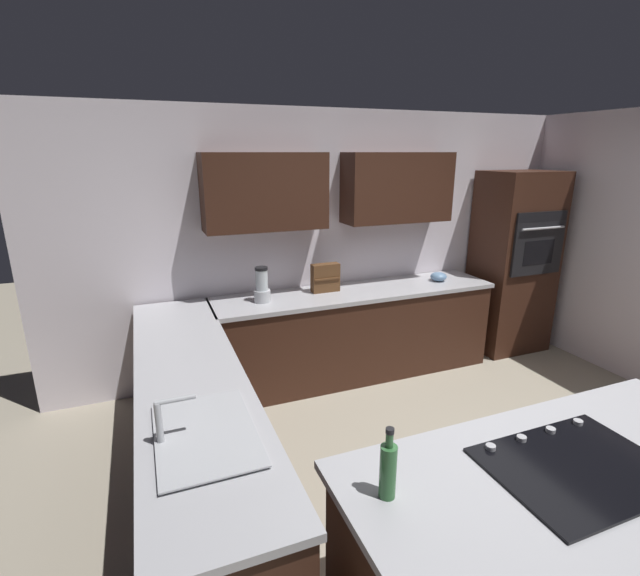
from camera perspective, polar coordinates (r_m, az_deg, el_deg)
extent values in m
plane|color=#9E937F|center=(3.65, 18.58, -21.40)|extent=(14.00, 14.00, 0.00)
cube|color=silver|center=(4.76, 3.80, 5.71)|extent=(6.00, 0.10, 2.60)
cube|color=#381E14|center=(4.68, 9.65, 12.29)|extent=(1.10, 0.34, 0.67)
cube|color=#381E14|center=(4.15, -6.93, 11.87)|extent=(1.10, 0.34, 0.67)
cube|color=#381E14|center=(4.64, 4.47, -5.85)|extent=(2.80, 0.60, 0.86)
cube|color=#B2B2B7|center=(4.48, 4.60, -0.53)|extent=(2.84, 0.64, 0.04)
cube|color=#381E14|center=(3.21, -15.38, -17.50)|extent=(0.60, 2.90, 0.86)
cube|color=#B2B2B7|center=(2.98, -16.05, -10.31)|extent=(0.64, 2.94, 0.04)
cube|color=#381E14|center=(2.66, 27.97, -27.44)|extent=(1.99, 0.85, 0.86)
cube|color=#B2B2B7|center=(2.38, 29.51, -19.46)|extent=(2.07, 0.93, 0.04)
cube|color=#381E14|center=(5.57, 23.01, 2.92)|extent=(0.80, 0.60, 2.01)
cube|color=black|center=(5.31, 25.63, 4.47)|extent=(0.66, 0.03, 0.56)
cube|color=black|center=(5.31, 25.67, 4.02)|extent=(0.40, 0.01, 0.26)
cube|color=black|center=(5.26, 26.08, 7.98)|extent=(0.66, 0.02, 0.11)
cylinder|color=silver|center=(5.25, 26.20, 6.73)|extent=(0.56, 0.02, 0.02)
cube|color=#515456|center=(2.49, -14.71, -15.24)|extent=(0.40, 0.30, 0.02)
cube|color=#515456|center=(2.21, -13.50, -19.73)|extent=(0.40, 0.30, 0.02)
cube|color=#B7BABF|center=(2.34, -14.16, -17.16)|extent=(0.46, 0.70, 0.01)
cylinder|color=#B7BABF|center=(2.28, -19.50, -15.82)|extent=(0.03, 0.03, 0.22)
cylinder|color=#B7BABF|center=(2.23, -17.67, -13.19)|extent=(0.18, 0.02, 0.02)
cube|color=black|center=(2.37, 29.61, -18.93)|extent=(0.76, 0.56, 0.01)
cylinder|color=#B2B2B7|center=(2.66, 29.59, -14.40)|extent=(0.04, 0.04, 0.02)
cylinder|color=#B2B2B7|center=(2.54, 26.91, -15.57)|extent=(0.04, 0.04, 0.02)
cylinder|color=#B2B2B7|center=(2.42, 23.92, -16.82)|extent=(0.04, 0.04, 0.02)
cylinder|color=#B2B2B7|center=(2.31, 20.58, -18.15)|extent=(0.04, 0.04, 0.02)
cylinder|color=silver|center=(4.14, -7.24, -0.98)|extent=(0.15, 0.15, 0.11)
cylinder|color=silver|center=(4.10, -7.31, 0.99)|extent=(0.11, 0.11, 0.19)
cylinder|color=black|center=(4.07, -7.37, 2.43)|extent=(0.12, 0.12, 0.03)
ellipsoid|color=#668CB2|center=(4.94, 14.62, 1.40)|extent=(0.17, 0.17, 0.09)
cube|color=brown|center=(4.39, 0.67, 1.29)|extent=(0.27, 0.10, 0.27)
cube|color=brown|center=(4.34, 0.94, 1.12)|extent=(0.26, 0.02, 0.02)
cylinder|color=#336B38|center=(1.92, 8.50, -21.79)|extent=(0.07, 0.07, 0.23)
cylinder|color=#336B38|center=(1.83, 8.70, -18.29)|extent=(0.03, 0.03, 0.06)
cylinder|color=black|center=(1.81, 8.75, -17.25)|extent=(0.03, 0.03, 0.02)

